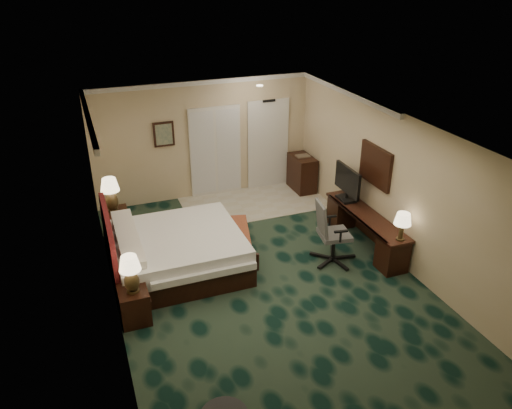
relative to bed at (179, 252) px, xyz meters
name	(u,v)px	position (x,y,z in m)	size (l,w,h in m)	color
floor	(264,279)	(1.30, -0.84, -0.35)	(5.00, 7.50, 0.00)	black
ceiling	(266,130)	(1.30, -0.84, 2.35)	(5.00, 7.50, 0.00)	white
wall_back	(204,140)	(1.30, 2.91, 1.00)	(5.00, 0.00, 2.70)	tan
wall_front	(404,368)	(1.30, -4.59, 1.00)	(5.00, 0.00, 2.70)	tan
wall_left	(107,237)	(-1.20, -0.84, 1.00)	(0.00, 7.50, 2.70)	tan
wall_right	(395,187)	(3.80, -0.84, 1.00)	(0.00, 7.50, 2.70)	tan
crown_molding	(266,133)	(1.30, -0.84, 2.30)	(5.00, 7.50, 0.10)	silver
tile_patch	(254,203)	(2.20, 2.06, -0.34)	(3.20, 1.70, 0.01)	#BCB59C
headboard	(110,242)	(-1.14, 0.16, 0.35)	(0.12, 2.00, 1.40)	#54141C
entry_door	(268,145)	(2.85, 2.88, 0.70)	(1.02, 0.06, 2.18)	silver
closet_doors	(215,152)	(1.55, 2.87, 0.70)	(1.20, 0.06, 2.10)	silver
wall_art	(164,134)	(0.40, 2.87, 1.25)	(0.45, 0.06, 0.55)	#445F55
wall_mirror	(376,166)	(3.76, -0.24, 1.20)	(0.05, 0.95, 0.75)	white
bed	(179,252)	(0.00, 0.00, 0.00)	(2.19, 2.03, 0.69)	white
nightstand_near	(134,305)	(-0.96, -1.16, -0.07)	(0.44, 0.50, 0.55)	black
nightstand_far	(116,226)	(-0.92, 1.44, -0.03)	(0.51, 0.58, 0.64)	black
lamp_near	(131,274)	(-0.95, -1.18, 0.50)	(0.32, 0.32, 0.61)	black
lamp_far	(111,195)	(-0.94, 1.49, 0.63)	(0.36, 0.36, 0.67)	black
bed_bench	(236,244)	(1.09, 0.07, -0.11)	(0.49, 1.42, 0.48)	brown
desk	(365,230)	(3.54, -0.45, -0.01)	(0.50, 2.31, 0.67)	black
tv	(347,184)	(3.50, 0.26, 0.67)	(0.08, 0.90, 0.70)	black
desk_lamp	(402,226)	(3.57, -1.47, 0.58)	(0.30, 0.30, 0.52)	black
desk_chair	(335,232)	(2.70, -0.73, 0.26)	(0.70, 0.66, 1.21)	#545454
minibar	(302,173)	(3.53, 2.36, 0.08)	(0.45, 0.80, 0.85)	black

